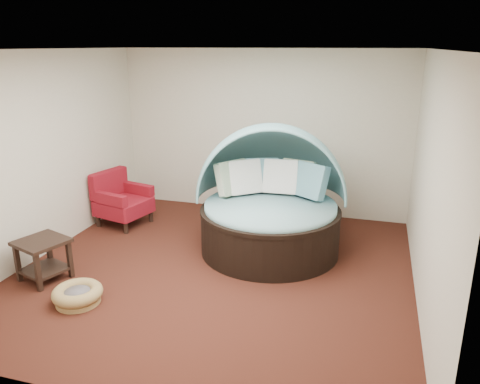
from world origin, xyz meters
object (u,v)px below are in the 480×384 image
(pet_basket, at_px, (78,295))
(red_armchair, at_px, (121,200))
(side_table, at_px, (43,254))
(canopy_daybed, at_px, (271,193))

(pet_basket, height_order, red_armchair, red_armchair)
(side_table, bearing_deg, pet_basket, -27.53)
(pet_basket, bearing_deg, canopy_daybed, 50.16)
(canopy_daybed, distance_m, red_armchair, 2.63)
(pet_basket, relative_size, red_armchair, 0.69)
(canopy_daybed, relative_size, red_armchair, 2.64)
(red_armchair, xyz_separation_m, side_table, (0.06, -2.01, -0.06))
(red_armchair, relative_size, side_table, 1.29)
(pet_basket, bearing_deg, red_armchair, 108.38)
(canopy_daybed, bearing_deg, red_armchair, 162.33)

